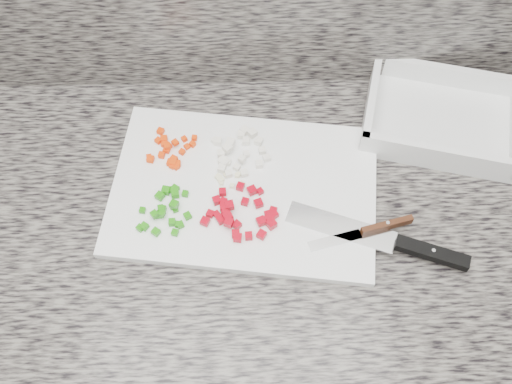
# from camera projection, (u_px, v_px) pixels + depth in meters

# --- Properties ---
(cabinet) EXTENTS (3.92, 0.62, 0.86)m
(cabinet) POSITION_uv_depth(u_px,v_px,m) (229.00, 308.00, 1.35)
(cabinet) COLOR silver
(cabinet) RESTS_ON ground
(countertop) EXTENTS (3.96, 0.64, 0.04)m
(countertop) POSITION_uv_depth(u_px,v_px,m) (218.00, 224.00, 0.96)
(countertop) COLOR slate
(countertop) RESTS_ON cabinet
(cutting_board) EXTENTS (0.48, 0.35, 0.01)m
(cutting_board) POSITION_uv_depth(u_px,v_px,m) (244.00, 190.00, 0.96)
(cutting_board) COLOR white
(cutting_board) RESTS_ON countertop
(carrot_pile) EXTENTS (0.09, 0.09, 0.02)m
(carrot_pile) POSITION_uv_depth(u_px,v_px,m) (170.00, 151.00, 0.98)
(carrot_pile) COLOR #F23C05
(carrot_pile) RESTS_ON cutting_board
(onion_pile) EXTENTS (0.10, 0.10, 0.02)m
(onion_pile) POSITION_uv_depth(u_px,v_px,m) (236.00, 151.00, 0.98)
(onion_pile) COLOR white
(onion_pile) RESTS_ON cutting_board
(green_pepper_pile) EXTENTS (0.09, 0.09, 0.02)m
(green_pepper_pile) POSITION_uv_depth(u_px,v_px,m) (167.00, 209.00, 0.92)
(green_pepper_pile) COLOR #20850C
(green_pepper_pile) RESTS_ON cutting_board
(red_pepper_pile) EXTENTS (0.13, 0.11, 0.02)m
(red_pepper_pile) POSITION_uv_depth(u_px,v_px,m) (242.00, 214.00, 0.92)
(red_pepper_pile) COLOR #AD0213
(red_pepper_pile) RESTS_ON cutting_board
(garlic_pile) EXTENTS (0.05, 0.04, 0.01)m
(garlic_pile) POSITION_uv_depth(u_px,v_px,m) (229.00, 181.00, 0.95)
(garlic_pile) COLOR #F2EEBB
(garlic_pile) RESTS_ON cutting_board
(chef_knife) EXTENTS (0.28, 0.13, 0.02)m
(chef_knife) POSITION_uv_depth(u_px,v_px,m) (400.00, 244.00, 0.89)
(chef_knife) COLOR silver
(chef_knife) RESTS_ON cutting_board
(paring_knife) EXTENTS (0.17, 0.06, 0.02)m
(paring_knife) POSITION_uv_depth(u_px,v_px,m) (374.00, 229.00, 0.91)
(paring_knife) COLOR silver
(paring_knife) RESTS_ON cutting_board
(tray) EXTENTS (0.31, 0.25, 0.06)m
(tray) POSITION_uv_depth(u_px,v_px,m) (441.00, 119.00, 1.02)
(tray) COLOR white
(tray) RESTS_ON countertop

